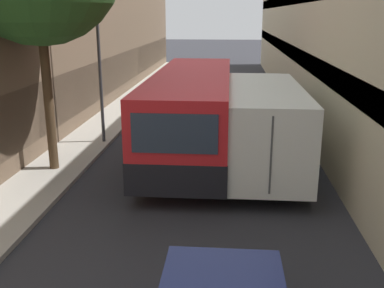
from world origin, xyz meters
TOP-DOWN VIEW (x-y plane):
  - ground_plane at (0.00, 15.00)m, footprint 150.00×150.00m
  - sidewalk_left at (-4.44, 15.00)m, footprint 1.93×60.00m
  - building_left_shopfront at (-6.50, 15.00)m, footprint 2.40×60.00m
  - bus at (-0.27, 14.85)m, footprint 2.58×10.47m
  - box_truck at (2.04, 14.06)m, footprint 2.31×9.01m
  - panel_van at (-1.06, 25.17)m, footprint 1.87×4.75m

SIDE VIEW (x-z plane):
  - ground_plane at x=0.00m, z-range 0.00..0.00m
  - sidewalk_left at x=-4.44m, z-range 0.00..0.13m
  - panel_van at x=-1.06m, z-range 0.12..2.21m
  - box_truck at x=2.04m, z-range 0.15..2.84m
  - bus at x=-0.27m, z-range 0.10..2.96m
  - building_left_shopfront at x=-6.50m, z-range -0.30..6.16m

